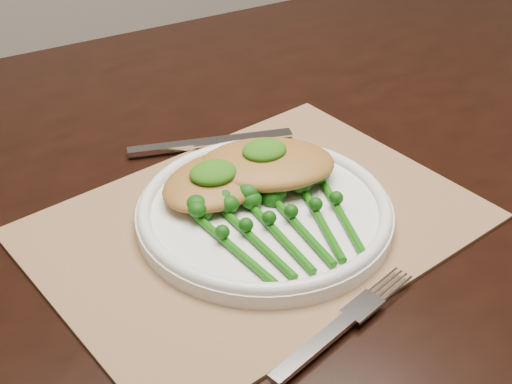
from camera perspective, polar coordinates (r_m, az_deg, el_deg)
name	(u,v)px	position (r m, az deg, el deg)	size (l,w,h in m)	color
dining_table	(289,370)	(1.09, 2.69, -14.06)	(1.68, 1.05, 0.75)	black
placemat	(256,224)	(0.73, 0.01, -2.59)	(0.43, 0.32, 0.00)	#8C6947
dinner_plate	(265,211)	(0.72, 0.69, -1.51)	(0.26, 0.26, 0.02)	white
knife	(195,144)	(0.85, -4.91, 3.85)	(0.20, 0.05, 0.01)	silver
fork	(352,316)	(0.63, 7.72, -9.77)	(0.17, 0.08, 0.01)	silver
chicken_fillet_left	(220,180)	(0.74, -2.90, 0.99)	(0.13, 0.09, 0.03)	#A67130
chicken_fillet_right	(267,164)	(0.75, 0.91, 2.27)	(0.14, 0.10, 0.03)	#A67130
pesto_dollop_left	(213,173)	(0.72, -3.44, 1.54)	(0.05, 0.04, 0.02)	#1B4E0B
pesto_dollop_right	(264,150)	(0.75, 0.67, 3.35)	(0.05, 0.04, 0.02)	#1B4E0B
broccolini_bundle	(289,231)	(0.69, 2.70, -3.16)	(0.14, 0.16, 0.04)	#13550B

